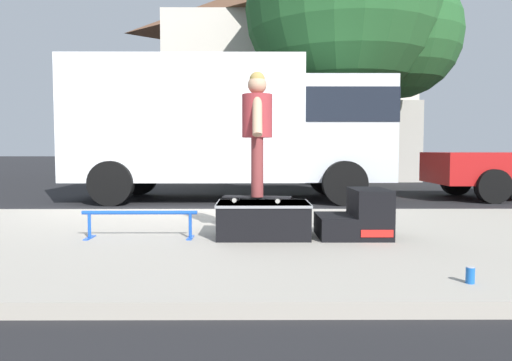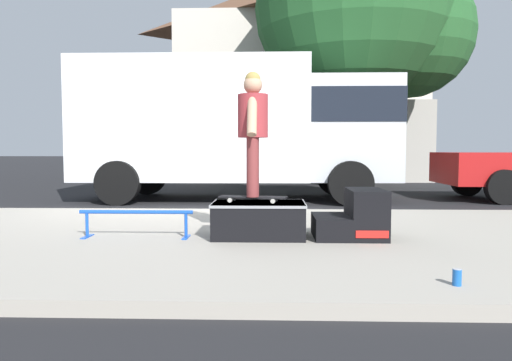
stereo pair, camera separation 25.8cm
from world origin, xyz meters
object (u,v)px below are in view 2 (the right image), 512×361
(kicker_ramp, at_px, (355,217))
(street_tree_main, at_px, (365,14))
(skate_box, at_px, (259,218))
(skateboard, at_px, (253,197))
(grind_rail, at_px, (136,217))
(soda_can, at_px, (457,277))
(skater_kid, at_px, (253,123))
(box_truck, at_px, (238,124))

(kicker_ramp, bearing_deg, street_tree_main, 78.76)
(skate_box, bearing_deg, skateboard, 167.38)
(grind_rail, height_order, soda_can, grind_rail)
(grind_rail, bearing_deg, soda_can, -32.56)
(skater_kid, bearing_deg, grind_rail, -175.83)
(skater_kid, height_order, soda_can, skater_kid)
(kicker_ramp, distance_m, street_tree_main, 10.00)
(kicker_ramp, height_order, box_truck, box_truck)
(skateboard, bearing_deg, soda_can, -50.99)
(kicker_ramp, relative_size, grind_rail, 0.61)
(skate_box, distance_m, kicker_ramp, 1.10)
(grind_rail, bearing_deg, kicker_ramp, 1.86)
(skater_kid, bearing_deg, skateboard, -90.00)
(kicker_ramp, bearing_deg, skateboard, 179.23)
(skate_box, bearing_deg, street_tree_main, 71.97)
(grind_rail, xyz_separation_m, skater_kid, (1.33, 0.10, 1.07))
(skate_box, relative_size, grind_rail, 0.81)
(soda_can, bearing_deg, kicker_ramp, 102.17)
(skate_box, height_order, soda_can, skate_box)
(kicker_ramp, distance_m, grind_rail, 2.51)
(box_truck, bearing_deg, soda_can, -73.69)
(skateboard, xyz_separation_m, street_tree_main, (2.90, 8.67, 4.41))
(skate_box, relative_size, street_tree_main, 0.13)
(kicker_ramp, xyz_separation_m, skateboard, (-1.17, 0.02, 0.23))
(skateboard, height_order, skater_kid, skater_kid)
(kicker_ramp, distance_m, skateboard, 1.19)
(skate_box, distance_m, skater_kid, 1.09)
(kicker_ramp, relative_size, street_tree_main, 0.10)
(skateboard, height_order, street_tree_main, street_tree_main)
(grind_rail, distance_m, box_truck, 5.61)
(kicker_ramp, xyz_separation_m, soda_can, (0.42, -1.95, -0.17))
(kicker_ramp, bearing_deg, skate_box, 179.98)
(street_tree_main, bearing_deg, skater_kid, -108.47)
(skateboard, bearing_deg, grind_rail, -175.83)
(skater_kid, bearing_deg, kicker_ramp, -0.77)
(skate_box, height_order, box_truck, box_truck)
(skateboard, xyz_separation_m, box_truck, (-0.53, 5.29, 1.12))
(soda_can, relative_size, street_tree_main, 0.02)
(skater_kid, height_order, box_truck, box_truck)
(skater_kid, xyz_separation_m, street_tree_main, (2.90, 8.67, 3.57))
(kicker_ramp, relative_size, box_truck, 0.12)
(kicker_ramp, distance_m, skater_kid, 1.59)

